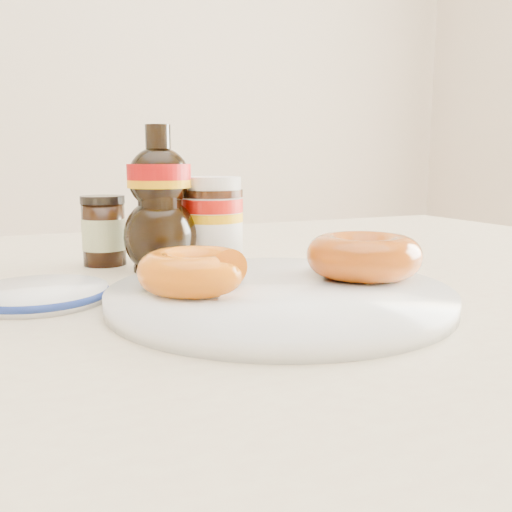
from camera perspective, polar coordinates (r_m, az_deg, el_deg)
name	(u,v)px	position (r m, az deg, el deg)	size (l,w,h in m)	color
dining_table	(189,354)	(0.63, -6.70, -9.74)	(1.40, 0.90, 0.75)	beige
plate	(279,295)	(0.50, 2.36, -3.93)	(0.30, 0.30, 0.02)	white
donut_bitten	(195,271)	(0.49, -6.15, -1.47)	(0.10, 0.10, 0.03)	#D25D0B
donut_whole	(364,256)	(0.55, 10.72, 0.04)	(0.11, 0.11, 0.04)	#943709
nutella_jar	(212,218)	(0.68, -4.45, 3.83)	(0.07, 0.07, 0.11)	white
syrup_bottle	(160,199)	(0.65, -9.61, 5.64)	(0.08, 0.07, 0.16)	black
dark_jar	(104,231)	(0.70, -14.98, 2.40)	(0.05, 0.05, 0.08)	black
blue_rim_saucer	(39,294)	(0.55, -20.90, -3.54)	(0.12, 0.12, 0.01)	white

